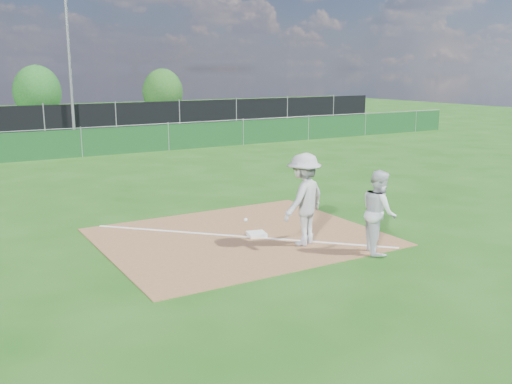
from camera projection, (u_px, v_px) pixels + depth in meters
ground at (118, 175)px, 20.43m from camera, size 90.00×90.00×0.00m
infield_dirt at (240, 237)px, 12.87m from camera, size 6.00×5.00×0.02m
foul_line at (240, 236)px, 12.87m from camera, size 5.01×5.01×0.01m
green_fence at (82, 143)px, 24.51m from camera, size 44.00×0.05×1.20m
black_fence at (44, 122)px, 31.17m from camera, size 46.00×0.04×1.80m
parking_lot at (30, 130)px, 35.56m from camera, size 46.00×9.00×0.01m
light_pole at (70, 64)px, 31.01m from camera, size 0.16×0.16×8.00m
first_base at (257, 234)px, 12.89m from camera, size 0.48×0.48×0.08m
play_at_first at (304, 199)px, 12.12m from camera, size 2.28×1.17×1.98m
runner at (379, 212)px, 11.64m from camera, size 0.96×1.05×1.73m
car_right at (98, 118)px, 36.98m from camera, size 4.55×2.67×1.24m
tree_mid at (37, 92)px, 41.57m from camera, size 3.39×3.39×4.02m
tree_right at (163, 92)px, 45.08m from camera, size 3.17×3.17×3.76m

